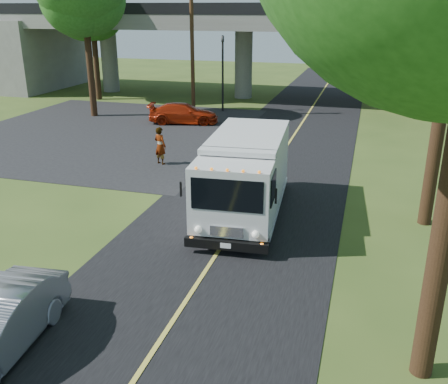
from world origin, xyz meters
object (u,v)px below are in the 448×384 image
at_px(traffic_signal, 223,65).
at_px(pedestrian, 160,146).
at_px(tree_left_far, 92,1).
at_px(step_van, 245,174).
at_px(utility_pole, 192,46).
at_px(red_sedan, 184,113).

xyz_separation_m(traffic_signal, pedestrian, (0.77, -13.13, -2.30)).
bearing_deg(tree_left_far, traffic_signal, -9.65).
relative_size(traffic_signal, step_van, 0.75).
bearing_deg(utility_pole, step_van, -64.69).
distance_m(step_van, red_sedan, 15.43).
bearing_deg(utility_pole, pedestrian, -78.47).
height_order(utility_pole, red_sedan, utility_pole).
xyz_separation_m(utility_pole, step_van, (7.56, -16.00, -3.05)).
xyz_separation_m(traffic_signal, utility_pole, (-1.50, -2.00, 1.40)).
bearing_deg(step_van, tree_left_far, 126.07).
relative_size(utility_pole, pedestrian, 5.03).
bearing_deg(red_sedan, utility_pole, -7.96).
distance_m(utility_pole, pedestrian, 11.94).
relative_size(step_van, red_sedan, 1.57).
bearing_deg(utility_pole, red_sedan, -85.42).
xyz_separation_m(traffic_signal, tree_left_far, (-10.79, 1.84, 4.25)).
xyz_separation_m(red_sedan, pedestrian, (2.07, -8.65, 0.26)).
bearing_deg(tree_left_far, utility_pole, -22.43).
bearing_deg(red_sedan, tree_left_far, 43.86).
distance_m(traffic_signal, utility_pole, 2.86).
xyz_separation_m(utility_pole, red_sedan, (0.20, -2.47, -3.96)).
bearing_deg(traffic_signal, red_sedan, -106.24).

